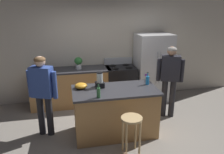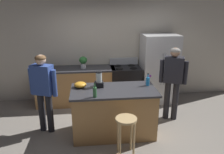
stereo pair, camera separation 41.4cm
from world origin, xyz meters
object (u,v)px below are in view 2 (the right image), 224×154
object	(u,v)px
bar_stool	(126,127)
mixing_bowl	(80,85)
potted_plant	(83,62)
blender_appliance	(99,80)
refrigerator	(158,69)
bottle_olive_oil	(95,92)
bottle_soda	(148,81)
person_by_sink_right	(173,77)
kitchen_island	(114,112)
person_by_island_left	(43,87)
stove_range	(125,84)

from	to	relation	value
bar_stool	mixing_bowl	world-z (taller)	mixing_bowl
potted_plant	blender_appliance	xyz separation A→B (m)	(0.32, -1.38, -0.04)
potted_plant	bar_stool	bearing A→B (deg)	-72.28
refrigerator	bottle_olive_oil	bearing A→B (deg)	-133.25
bar_stool	bottle_soda	size ratio (longest dim) A/B	2.77
bottle_olive_oil	bottle_soda	bearing A→B (deg)	23.80
person_by_sink_right	potted_plant	distance (m)	2.23
kitchen_island	potted_plant	size ratio (longest dim) A/B	5.46
bottle_olive_oil	mixing_bowl	xyz separation A→B (m)	(-0.27, 0.51, -0.05)
blender_appliance	person_by_island_left	bearing A→B (deg)	176.29
kitchen_island	person_by_island_left	distance (m)	1.47
potted_plant	bottle_olive_oil	size ratio (longest dim) A/B	1.09
kitchen_island	bar_stool	world-z (taller)	kitchen_island
stove_range	blender_appliance	distance (m)	1.66
person_by_island_left	potted_plant	world-z (taller)	person_by_island_left
stove_range	blender_appliance	size ratio (longest dim) A/B	3.60
bar_stool	stove_range	bearing A→B (deg)	80.94
kitchen_island	stove_range	bearing A→B (deg)	72.41
stove_range	person_by_island_left	size ratio (longest dim) A/B	0.70
refrigerator	person_by_sink_right	distance (m)	1.04
refrigerator	bottle_soda	xyz separation A→B (m)	(-0.66, -1.36, 0.16)
bar_stool	blender_appliance	world-z (taller)	blender_appliance
refrigerator	person_by_island_left	world-z (taller)	refrigerator
stove_range	blender_appliance	xyz separation A→B (m)	(-0.75, -1.35, 0.60)
bottle_soda	person_by_sink_right	bearing A→B (deg)	27.07
bar_stool	person_by_sink_right	bearing A→B (deg)	43.90
kitchen_island	bottle_soda	size ratio (longest dim) A/B	6.40
potted_plant	person_by_island_left	bearing A→B (deg)	-120.30
stove_range	person_by_island_left	xyz separation A→B (m)	(-1.84, -1.28, 0.48)
person_by_sink_right	potted_plant	xyz separation A→B (m)	(-1.94, 1.08, 0.13)
kitchen_island	person_by_island_left	world-z (taller)	person_by_island_left
person_by_island_left	bottle_soda	size ratio (longest dim) A/B	6.29
kitchen_island	blender_appliance	world-z (taller)	blender_appliance
kitchen_island	person_by_sink_right	bearing A→B (deg)	19.15
kitchen_island	person_by_sink_right	size ratio (longest dim) A/B	1.00
person_by_island_left	blender_appliance	size ratio (longest dim) A/B	5.11
bottle_soda	blender_appliance	bearing A→B (deg)	177.91
refrigerator	blender_appliance	xyz separation A→B (m)	(-1.63, -1.33, 0.20)
blender_appliance	person_by_sink_right	bearing A→B (deg)	10.38
bar_stool	mixing_bowl	size ratio (longest dim) A/B	2.97
bar_stool	bottle_olive_oil	bearing A→B (deg)	143.26
stove_range	bar_stool	bearing A→B (deg)	-99.06
person_by_island_left	blender_appliance	world-z (taller)	person_by_island_left
bar_stool	mixing_bowl	distance (m)	1.26
refrigerator	mixing_bowl	world-z (taller)	refrigerator
person_by_sink_right	refrigerator	bearing A→B (deg)	89.69
person_by_island_left	bottle_olive_oil	xyz separation A→B (m)	(0.99, -0.58, 0.08)
potted_plant	bottle_olive_oil	distance (m)	1.90
stove_range	mixing_bowl	bearing A→B (deg)	-129.82
blender_appliance	bottle_olive_oil	bearing A→B (deg)	-101.11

